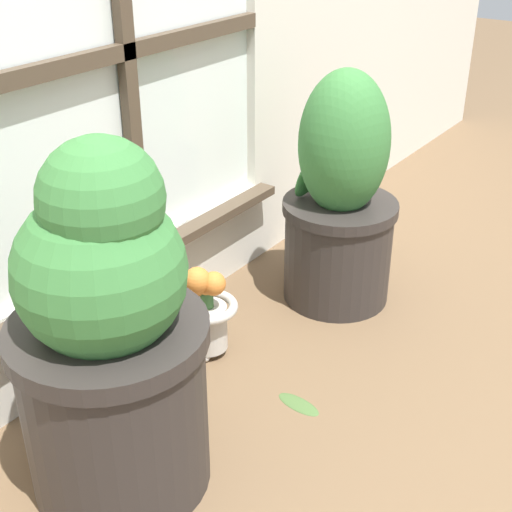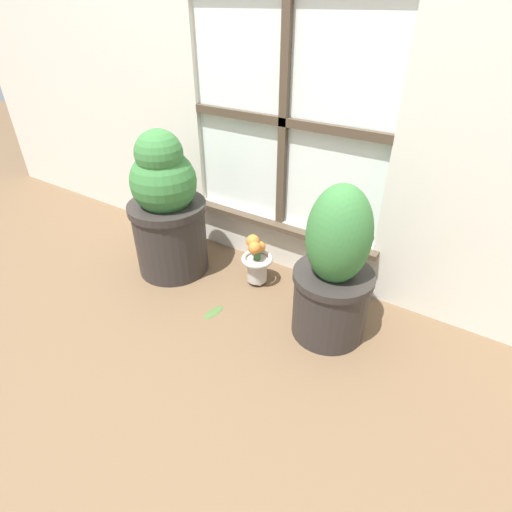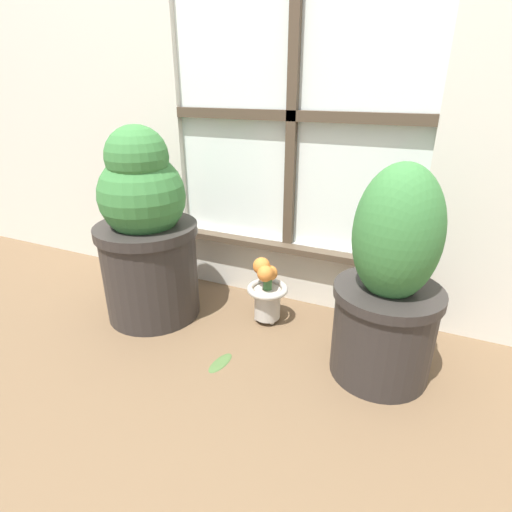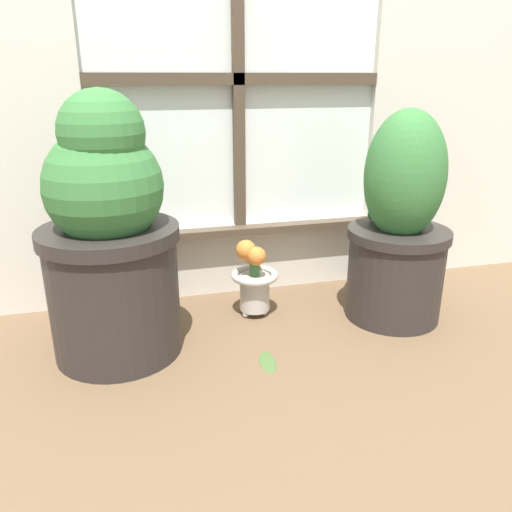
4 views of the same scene
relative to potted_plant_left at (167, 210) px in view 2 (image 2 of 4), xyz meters
The scene contains 5 objects.
ground_plane 0.56m from the potted_plant_left, 24.58° to the right, with size 10.00×10.00×0.00m, color brown.
potted_plant_left is the anchor object (origin of this frame).
potted_plant_right 0.84m from the potted_plant_left, ahead, with size 0.31×0.31×0.64m.
flower_vase 0.47m from the potted_plant_left, 16.54° to the left, with size 0.15×0.15×0.25m.
fallen_leaf 0.52m from the potted_plant_left, 23.74° to the right, with size 0.06×0.11×0.01m.
Camera 2 is at (0.83, -0.98, 1.14)m, focal length 28.00 mm.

